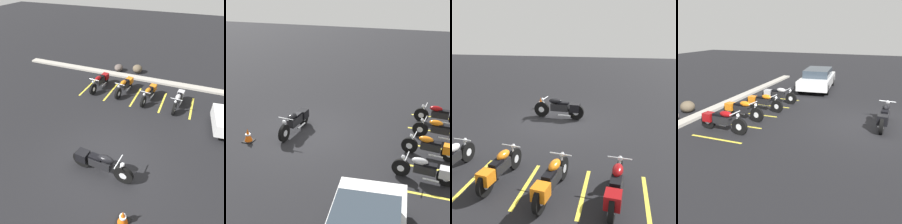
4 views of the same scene
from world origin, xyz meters
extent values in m
plane|color=black|center=(0.00, 0.00, 0.00)|extent=(60.00, 60.00, 0.00)
cylinder|color=black|center=(0.89, -0.61, 0.35)|extent=(0.70, 0.17, 0.69)
cylinder|color=silver|center=(0.89, -0.61, 0.35)|extent=(0.27, 0.15, 0.26)
cylinder|color=black|center=(-0.74, -0.50, 0.35)|extent=(0.70, 0.17, 0.69)
cylinder|color=silver|center=(-0.74, -0.50, 0.35)|extent=(0.27, 0.15, 0.26)
cube|color=black|center=(0.02, -0.55, 0.50)|extent=(0.82, 0.35, 0.31)
ellipsoid|color=black|center=(0.23, -0.56, 0.79)|extent=(0.61, 0.31, 0.25)
cube|color=black|center=(-0.15, -0.54, 0.71)|extent=(0.48, 0.28, 0.08)
cube|color=black|center=(-0.68, -0.50, 0.54)|extent=(0.45, 0.41, 0.36)
cylinder|color=silver|center=(0.76, -0.60, 0.62)|extent=(0.28, 0.08, 0.56)
cylinder|color=silver|center=(0.70, -0.60, 0.89)|extent=(0.08, 0.65, 0.04)
sphere|color=silver|center=(0.83, -0.61, 0.81)|extent=(0.15, 0.15, 0.15)
cylinder|color=silver|center=(-0.23, -0.38, 0.19)|extent=(0.58, 0.11, 0.07)
cylinder|color=black|center=(-2.68, 4.36, 0.32)|extent=(0.17, 0.64, 0.63)
cylinder|color=silver|center=(-2.68, 4.36, 0.32)|extent=(0.14, 0.25, 0.24)
cylinder|color=black|center=(-2.56, 5.83, 0.32)|extent=(0.17, 0.64, 0.63)
cylinder|color=silver|center=(-2.56, 5.83, 0.32)|extent=(0.14, 0.25, 0.24)
cube|color=black|center=(-2.62, 5.14, 0.46)|extent=(0.33, 0.75, 0.29)
ellipsoid|color=maroon|center=(-2.63, 4.95, 0.72)|extent=(0.29, 0.55, 0.23)
cube|color=black|center=(-2.60, 5.31, 0.65)|extent=(0.26, 0.44, 0.08)
cube|color=maroon|center=(-2.56, 5.79, 0.49)|extent=(0.37, 0.41, 0.33)
cylinder|color=silver|center=(-2.67, 4.47, 0.56)|extent=(0.08, 0.25, 0.51)
cylinder|color=silver|center=(-2.67, 4.53, 0.81)|extent=(0.59, 0.08, 0.03)
sphere|color=silver|center=(-2.68, 4.41, 0.74)|extent=(0.13, 0.13, 0.13)
cylinder|color=silver|center=(-2.46, 5.37, 0.17)|extent=(0.11, 0.53, 0.07)
cylinder|color=black|center=(-1.21, 4.43, 0.31)|extent=(0.19, 0.63, 0.62)
cylinder|color=silver|center=(-1.21, 4.43, 0.31)|extent=(0.15, 0.25, 0.24)
cylinder|color=black|center=(-1.03, 5.87, 0.31)|extent=(0.19, 0.63, 0.62)
cylinder|color=silver|center=(-1.03, 5.87, 0.31)|extent=(0.15, 0.25, 0.24)
cube|color=black|center=(-1.11, 5.19, 0.45)|extent=(0.35, 0.74, 0.28)
ellipsoid|color=orange|center=(-1.14, 5.01, 0.70)|extent=(0.31, 0.55, 0.23)
cube|color=black|center=(-1.09, 5.35, 0.64)|extent=(0.28, 0.44, 0.08)
cube|color=orange|center=(-1.03, 5.82, 0.48)|extent=(0.38, 0.42, 0.32)
cylinder|color=silver|center=(-1.20, 4.54, 0.55)|extent=(0.09, 0.25, 0.50)
cylinder|color=silver|center=(-1.19, 4.59, 0.80)|extent=(0.58, 0.11, 0.03)
sphere|color=silver|center=(-1.21, 4.47, 0.72)|extent=(0.13, 0.13, 0.13)
cylinder|color=silver|center=(-0.95, 5.41, 0.17)|extent=(0.13, 0.52, 0.07)
cylinder|color=black|center=(0.25, 4.16, 0.30)|extent=(0.18, 0.61, 0.60)
cylinder|color=silver|center=(0.25, 4.16, 0.30)|extent=(0.14, 0.24, 0.23)
cylinder|color=black|center=(0.43, 5.55, 0.30)|extent=(0.18, 0.61, 0.60)
cylinder|color=silver|center=(0.43, 5.55, 0.30)|extent=(0.14, 0.24, 0.23)
cube|color=black|center=(0.35, 4.90, 0.44)|extent=(0.34, 0.72, 0.27)
ellipsoid|color=orange|center=(0.33, 4.72, 0.68)|extent=(0.30, 0.53, 0.22)
cube|color=black|center=(0.37, 5.05, 0.62)|extent=(0.27, 0.42, 0.07)
cube|color=orange|center=(0.43, 5.51, 0.46)|extent=(0.37, 0.40, 0.31)
cylinder|color=silver|center=(0.27, 4.27, 0.53)|extent=(0.08, 0.24, 0.48)
cylinder|color=silver|center=(0.28, 4.32, 0.77)|extent=(0.56, 0.10, 0.03)
sphere|color=silver|center=(0.26, 4.21, 0.70)|extent=(0.13, 0.13, 0.13)
cylinder|color=silver|center=(0.51, 5.11, 0.16)|extent=(0.13, 0.50, 0.06)
cylinder|color=black|center=(1.82, 4.06, 0.30)|extent=(0.16, 0.61, 0.60)
cylinder|color=silver|center=(1.82, 4.06, 0.30)|extent=(0.13, 0.24, 0.23)
cylinder|color=black|center=(1.94, 5.46, 0.30)|extent=(0.16, 0.61, 0.60)
cylinder|color=silver|center=(1.94, 5.46, 0.30)|extent=(0.13, 0.24, 0.23)
cube|color=black|center=(1.88, 4.80, 0.43)|extent=(0.31, 0.71, 0.27)
ellipsoid|color=#B7B7BC|center=(1.87, 4.62, 0.68)|extent=(0.28, 0.53, 0.22)
cube|color=black|center=(1.90, 4.96, 0.62)|extent=(0.25, 0.42, 0.07)
cube|color=#B7B7BC|center=(1.94, 5.41, 0.46)|extent=(0.36, 0.39, 0.31)
cylinder|color=silver|center=(1.83, 4.17, 0.53)|extent=(0.07, 0.24, 0.48)
cylinder|color=silver|center=(1.83, 4.22, 0.77)|extent=(0.56, 0.08, 0.03)
sphere|color=silver|center=(1.82, 4.10, 0.70)|extent=(0.13, 0.13, 0.13)
cylinder|color=silver|center=(2.03, 5.02, 0.16)|extent=(0.11, 0.50, 0.06)
cube|color=#A8A399|center=(0.00, 7.16, 0.06)|extent=(18.00, 0.50, 0.12)
ellipsoid|color=brown|center=(-1.21, 8.05, 0.27)|extent=(0.87, 0.85, 0.54)
ellipsoid|color=#524843|center=(-2.46, 7.82, 0.23)|extent=(0.63, 0.71, 0.47)
cube|color=black|center=(1.35, -1.96, 0.01)|extent=(0.40, 0.40, 0.03)
cone|color=#EA590F|center=(1.35, -1.96, 0.27)|extent=(0.32, 0.32, 0.54)
cylinder|color=white|center=(1.35, -1.96, 0.30)|extent=(0.20, 0.20, 0.06)
cube|color=gold|center=(-3.34, 4.94, 0.00)|extent=(0.10, 2.10, 0.00)
cube|color=gold|center=(-1.85, 4.94, 0.00)|extent=(0.10, 2.10, 0.00)
cube|color=gold|center=(-0.37, 4.94, 0.00)|extent=(0.10, 2.10, 0.00)
cube|color=gold|center=(1.12, 4.94, 0.00)|extent=(0.10, 2.10, 0.00)
cube|color=gold|center=(2.61, 4.94, 0.00)|extent=(0.10, 2.10, 0.00)
camera|label=1|loc=(2.32, -5.16, 6.20)|focal=35.00mm
camera|label=2|loc=(10.57, 4.78, 5.93)|focal=50.00mm
camera|label=3|loc=(-2.55, 10.48, 3.79)|focal=42.00mm
camera|label=4|loc=(-10.36, -0.58, 3.75)|focal=42.00mm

